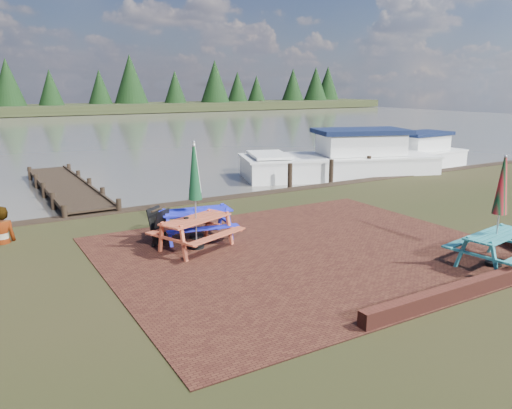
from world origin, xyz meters
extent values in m
plane|color=black|center=(0.00, 0.00, 0.00)|extent=(120.00, 120.00, 0.00)
cube|color=#351610|center=(0.00, 1.00, 0.01)|extent=(9.00, 7.50, 0.02)
cube|color=#4C1E16|center=(1.50, -2.60, 0.15)|extent=(6.00, 0.22, 0.30)
cube|color=#4C4841|center=(0.00, 37.00, 0.00)|extent=(120.00, 60.00, 0.02)
cube|color=black|center=(0.00, 66.00, 0.50)|extent=(120.00, 10.00, 1.20)
cube|color=teal|center=(2.94, -1.84, 0.70)|extent=(1.79, 0.92, 0.04)
cube|color=teal|center=(2.84, -1.20, 0.43)|extent=(1.72, 0.49, 0.04)
cube|color=teal|center=(2.21, -1.96, 0.35)|extent=(0.31, 1.47, 0.70)
cube|color=teal|center=(3.67, -1.72, 0.35)|extent=(0.31, 1.47, 0.70)
cylinder|color=black|center=(2.94, -1.84, 0.05)|extent=(0.34, 0.34, 0.09)
cylinder|color=#B2B2B7|center=(2.94, -1.84, 1.19)|extent=(0.03, 0.03, 2.37)
cone|color=red|center=(2.94, -1.84, 1.76)|extent=(0.30, 0.30, 1.19)
cube|color=#B1492D|center=(-2.10, 2.47, 0.73)|extent=(1.90, 1.29, 0.04)
cube|color=#B1492D|center=(-1.86, 1.85, 0.44)|extent=(1.73, 0.86, 0.04)
cube|color=#B1492D|center=(-2.35, 3.10, 0.44)|extent=(1.73, 0.86, 0.04)
cube|color=#B1492D|center=(-2.82, 2.19, 0.36)|extent=(0.63, 1.46, 0.73)
cube|color=#B1492D|center=(-1.39, 2.75, 0.36)|extent=(0.63, 1.46, 0.73)
cylinder|color=black|center=(-2.10, 2.47, 0.05)|extent=(0.35, 0.35, 0.10)
cylinder|color=#B2B2B7|center=(-2.10, 2.47, 1.23)|extent=(0.04, 0.04, 2.46)
cone|color=#113F21|center=(-2.10, 2.47, 1.82)|extent=(0.31, 0.31, 1.23)
cube|color=#1920C1|center=(-1.78, 3.22, 0.73)|extent=(1.85, 0.94, 0.04)
cube|color=#1920C1|center=(-1.88, 2.56, 0.44)|extent=(1.78, 0.49, 0.04)
cube|color=#1920C1|center=(-1.68, 3.88, 0.44)|extent=(1.78, 0.49, 0.04)
cube|color=#1920C1|center=(-2.54, 3.33, 0.36)|extent=(0.30, 1.52, 0.73)
cube|color=#1920C1|center=(-1.02, 3.10, 0.36)|extent=(0.30, 1.52, 0.73)
cylinder|color=black|center=(-1.78, 3.22, 0.05)|extent=(0.35, 0.35, 0.10)
cylinder|color=#B2B2B7|center=(-1.78, 3.22, 1.22)|extent=(0.04, 0.04, 2.45)
cone|color=silver|center=(-1.78, 3.22, 1.81)|extent=(0.31, 0.31, 1.22)
cube|color=black|center=(-2.74, 3.14, 0.45)|extent=(0.56, 0.50, 0.88)
cube|color=black|center=(-2.74, 3.44, 0.45)|extent=(0.56, 0.50, 0.88)
cube|color=black|center=(-2.74, 3.29, 0.87)|extent=(0.45, 0.37, 0.03)
cube|color=black|center=(-3.50, 11.50, 0.12)|extent=(1.60, 9.00, 0.06)
cube|color=black|center=(-4.25, 11.50, 0.17)|extent=(0.08, 9.00, 0.08)
cube|color=black|center=(-2.75, 11.50, 0.17)|extent=(0.08, 9.00, 0.08)
cylinder|color=black|center=(-4.30, 7.00, -0.10)|extent=(0.16, 0.16, 1.00)
cylinder|color=black|center=(-2.70, 7.00, -0.10)|extent=(0.16, 0.16, 1.00)
cube|color=white|center=(7.61, 9.00, 0.16)|extent=(8.83, 5.44, 1.11)
cube|color=white|center=(7.61, 9.00, 0.74)|extent=(9.01, 5.55, 0.09)
cube|color=white|center=(8.55, 8.68, 1.28)|extent=(3.99, 3.10, 0.95)
cube|color=#0E1734|center=(8.55, 8.68, 1.81)|extent=(4.54, 3.49, 0.20)
cube|color=white|center=(4.61, 10.03, 0.89)|extent=(2.22, 2.81, 0.11)
cube|color=white|center=(12.20, 9.02, 0.11)|extent=(6.14, 2.53, 0.92)
cube|color=white|center=(12.20, 9.02, 0.59)|extent=(6.26, 2.58, 0.07)
cube|color=white|center=(12.92, 9.07, 1.03)|extent=(2.62, 1.70, 0.79)
cube|color=#0E1734|center=(12.92, 9.07, 1.47)|extent=(2.99, 1.89, 0.17)
cube|color=white|center=(9.93, 8.86, 0.71)|extent=(1.20, 1.88, 0.09)
camera|label=1|loc=(-6.62, -7.99, 3.80)|focal=35.00mm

